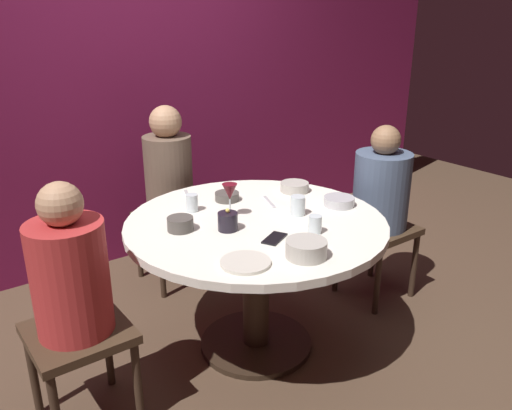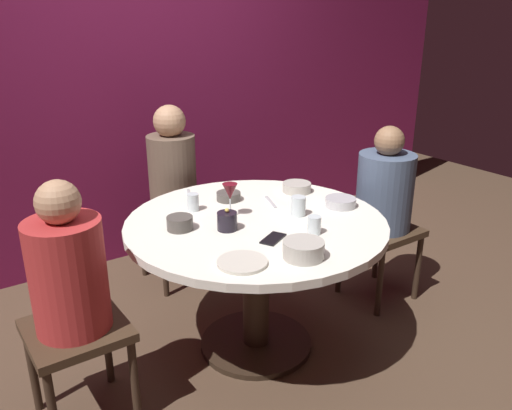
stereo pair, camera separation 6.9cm
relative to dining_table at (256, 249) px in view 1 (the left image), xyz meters
name	(u,v)px [view 1 (the left image)]	position (x,y,z in m)	size (l,w,h in m)	color
ground_plane	(256,345)	(0.00, 0.00, -0.58)	(8.00, 8.00, 0.00)	#4C3828
back_wall	(124,75)	(0.00, 1.50, 0.72)	(6.00, 0.10, 2.60)	maroon
dining_table	(256,249)	(0.00, 0.00, 0.00)	(1.30, 1.30, 0.74)	silver
seated_diner_left	(71,282)	(-0.92, 0.00, 0.11)	(0.40, 0.40, 1.11)	#3F2D1E
seated_diner_back	(169,177)	(0.00, 0.93, 0.15)	(0.40, 0.40, 1.18)	#3F2D1E
seated_diner_right	(381,193)	(0.93, 0.00, 0.10)	(0.40, 0.40, 1.10)	#3F2D1E
candle_holder	(228,221)	(-0.18, -0.02, 0.20)	(0.10, 0.10, 0.11)	black
wine_glass	(230,193)	(-0.08, 0.11, 0.29)	(0.08, 0.08, 0.18)	silver
dinner_plate	(245,263)	(-0.32, -0.36, 0.16)	(0.21, 0.21, 0.01)	beige
cell_phone	(275,238)	(-0.07, -0.24, 0.16)	(0.07, 0.14, 0.01)	black
bowl_serving_large	(339,201)	(0.48, -0.10, 0.18)	(0.16, 0.16, 0.05)	#B7B7BC
bowl_salad_center	(295,187)	(0.44, 0.22, 0.18)	(0.16, 0.16, 0.05)	#B2ADA3
bowl_small_white	(227,196)	(0.04, 0.32, 0.18)	(0.13, 0.13, 0.05)	#4C4742
bowl_sauce_side	(180,224)	(-0.36, 0.11, 0.19)	(0.12, 0.12, 0.06)	#4C4742
bowl_rice_portion	(306,249)	(-0.07, -0.46, 0.19)	(0.18, 0.18, 0.07)	#B2ADA3
cup_near_candle	(192,203)	(-0.19, 0.29, 0.20)	(0.06, 0.06, 0.09)	silver
cup_by_left_diner	(298,206)	(0.21, -0.07, 0.21)	(0.07, 0.07, 0.10)	silver
cup_by_right_diner	(315,225)	(0.13, -0.29, 0.20)	(0.06, 0.06, 0.09)	silver
fork_near_plate	(187,195)	(-0.10, 0.52, 0.16)	(0.02, 0.18, 0.01)	#B7B7BC
knife_near_plate	(269,202)	(0.21, 0.16, 0.16)	(0.02, 0.18, 0.01)	#B7B7BC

